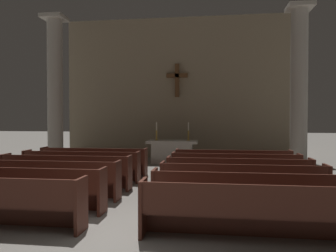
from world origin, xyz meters
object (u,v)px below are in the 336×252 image
at_px(pew_right_row_4, 238,176).
at_px(candlestick_right, 188,135).
at_px(pew_left_row_2, 19,188).
at_px(pew_right_row_5, 235,169).
at_px(column_left_second, 55,92).
at_px(pew_left_row_3, 45,179).
at_px(pew_right_row_1, 255,212).
at_px(pew_right_row_3, 242,184).
at_px(pew_left_row_5, 81,166).
at_px(pew_right_row_6, 233,164).
at_px(candlestick_left, 157,134).
at_px(altar, 172,151).
at_px(pew_left_row_4, 65,172).
at_px(column_right_second, 299,89).
at_px(pew_left_row_6, 94,161).
at_px(pew_right_row_2, 247,195).

distance_m(pew_right_row_4, candlestick_right, 5.69).
height_order(pew_left_row_2, candlestick_right, candlestick_right).
height_order(pew_right_row_5, column_left_second, column_left_second).
xyz_separation_m(pew_left_row_3, candlestick_right, (3.08, 6.48, 0.79)).
relative_size(pew_left_row_2, pew_right_row_5, 1.00).
bearing_deg(pew_right_row_1, pew_right_row_5, 90.00).
height_order(pew_right_row_3, column_left_second, column_left_second).
xyz_separation_m(pew_left_row_5, pew_right_row_6, (4.76, 1.09, 0.00)).
bearing_deg(pew_right_row_1, candlestick_left, 109.57).
relative_size(pew_left_row_2, pew_left_row_5, 1.00).
xyz_separation_m(altar, candlestick_left, (-0.70, 0.00, 0.73)).
distance_m(pew_left_row_3, pew_left_row_4, 1.09).
xyz_separation_m(pew_left_row_5, pew_right_row_1, (4.76, -4.38, 0.00)).
relative_size(pew_left_row_3, column_right_second, 0.58).
bearing_deg(column_right_second, column_left_second, 180.00).
relative_size(pew_left_row_4, column_left_second, 0.58).
bearing_deg(candlestick_left, column_left_second, -173.34).
bearing_deg(column_right_second, pew_left_row_6, -160.41).
xyz_separation_m(pew_right_row_3, pew_right_row_6, (0.00, 3.28, 0.00)).
height_order(pew_right_row_6, candlestick_left, candlestick_left).
relative_size(pew_right_row_3, candlestick_right, 4.73).
distance_m(pew_left_row_4, pew_right_row_6, 5.24).
distance_m(altar, candlestick_right, 1.01).
height_order(pew_left_row_3, pew_left_row_4, same).
distance_m(pew_right_row_3, column_left_second, 9.95).
bearing_deg(pew_right_row_4, candlestick_left, 119.79).
distance_m(column_right_second, altar, 5.78).
bearing_deg(candlestick_left, candlestick_right, 0.00).
relative_size(pew_left_row_4, altar, 1.70).
distance_m(pew_left_row_2, pew_left_row_5, 3.28).
relative_size(pew_left_row_6, pew_right_row_2, 1.00).
distance_m(pew_right_row_2, candlestick_right, 7.79).
xyz_separation_m(candlestick_left, candlestick_right, (1.40, 0.00, 0.00)).
relative_size(pew_left_row_4, pew_right_row_4, 1.00).
distance_m(pew_left_row_5, candlestick_right, 5.34).
relative_size(column_left_second, candlestick_left, 8.19).
bearing_deg(pew_left_row_2, column_right_second, 43.18).
bearing_deg(altar, pew_right_row_4, -66.13).
relative_size(pew_right_row_5, altar, 1.70).
relative_size(column_right_second, candlestick_left, 8.19).
bearing_deg(pew_right_row_5, pew_right_row_1, -90.00).
relative_size(pew_left_row_5, pew_right_row_4, 1.00).
bearing_deg(pew_left_row_5, pew_right_row_4, -12.94).
bearing_deg(pew_left_row_6, column_right_second, 19.59).
bearing_deg(altar, pew_left_row_6, -126.71).
relative_size(column_right_second, altar, 2.93).
height_order(pew_left_row_3, pew_right_row_5, same).
relative_size(pew_left_row_5, pew_left_row_6, 1.00).
xyz_separation_m(pew_left_row_5, altar, (2.38, 4.29, 0.06)).
xyz_separation_m(pew_left_row_6, candlestick_left, (1.68, 3.19, 0.79)).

